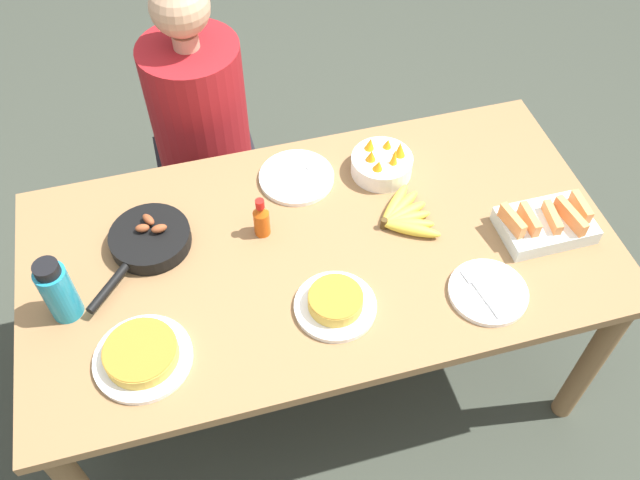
{
  "coord_description": "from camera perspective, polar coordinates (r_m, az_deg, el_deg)",
  "views": [
    {
      "loc": [
        -0.32,
        -1.17,
        2.29
      ],
      "look_at": [
        0.0,
        0.0,
        0.77
      ],
      "focal_mm": 38.0,
      "sensor_mm": 36.0,
      "label": 1
    }
  ],
  "objects": [
    {
      "name": "ground_plane",
      "position": [
        2.6,
        0.0,
        -10.69
      ],
      "size": [
        14.0,
        14.0,
        0.0
      ],
      "primitive_type": "plane",
      "color": "#383D33"
    },
    {
      "name": "dining_table",
      "position": [
        2.05,
        0.0,
        -2.15
      ],
      "size": [
        1.72,
        0.9,
        0.74
      ],
      "color": "olive",
      "rests_on": "ground_plane"
    },
    {
      "name": "banana_bunch",
      "position": [
        2.04,
        7.03,
        1.99
      ],
      "size": [
        0.17,
        0.25,
        0.04
      ],
      "color": "gold",
      "rests_on": "dining_table"
    },
    {
      "name": "melon_tray",
      "position": [
        2.09,
        18.48,
        1.32
      ],
      "size": [
        0.27,
        0.18,
        0.1
      ],
      "color": "silver",
      "rests_on": "dining_table"
    },
    {
      "name": "skillet",
      "position": [
        2.01,
        -14.18,
        -0.0
      ],
      "size": [
        0.31,
        0.34,
        0.08
      ],
      "rotation": [
        0.0,
        0.0,
        4.01
      ],
      "color": "black",
      "rests_on": "dining_table"
    },
    {
      "name": "frittata_plate_center",
      "position": [
        1.83,
        1.3,
        -5.33
      ],
      "size": [
        0.22,
        0.22,
        0.06
      ],
      "color": "white",
      "rests_on": "dining_table"
    },
    {
      "name": "frittata_plate_side",
      "position": [
        1.8,
        -14.77,
        -9.35
      ],
      "size": [
        0.25,
        0.25,
        0.06
      ],
      "color": "white",
      "rests_on": "dining_table"
    },
    {
      "name": "empty_plate_near_front",
      "position": [
        1.92,
        13.96,
        -4.28
      ],
      "size": [
        0.22,
        0.22,
        0.02
      ],
      "color": "white",
      "rests_on": "dining_table"
    },
    {
      "name": "empty_plate_far_left",
      "position": [
        2.15,
        -1.93,
        5.31
      ],
      "size": [
        0.24,
        0.24,
        0.02
      ],
      "color": "white",
      "rests_on": "dining_table"
    },
    {
      "name": "fruit_bowl_mango",
      "position": [
        2.16,
        5.23,
        6.46
      ],
      "size": [
        0.19,
        0.19,
        0.12
      ],
      "color": "white",
      "rests_on": "dining_table"
    },
    {
      "name": "water_bottle",
      "position": [
        1.89,
        -21.21,
        -3.99
      ],
      "size": [
        0.08,
        0.08,
        0.21
      ],
      "color": "teal",
      "rests_on": "dining_table"
    },
    {
      "name": "hot_sauce_bottle",
      "position": [
        1.97,
        -4.96,
        1.79
      ],
      "size": [
        0.05,
        0.05,
        0.14
      ],
      "color": "#C64C0F",
      "rests_on": "dining_table"
    },
    {
      "name": "person_figure",
      "position": [
        2.62,
        -9.57,
        7.26
      ],
      "size": [
        0.38,
        0.38,
        1.21
      ],
      "color": "black",
      "rests_on": "ground_plane"
    }
  ]
}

